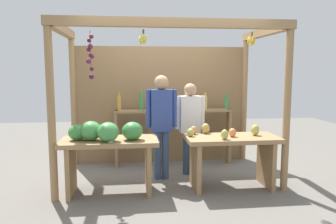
# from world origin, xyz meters

# --- Properties ---
(ground_plane) EXTENTS (12.00, 12.00, 0.00)m
(ground_plane) POSITION_xyz_m (0.00, 0.00, 0.00)
(ground_plane) COLOR slate
(ground_plane) RESTS_ON ground
(market_stall) EXTENTS (3.27, 1.81, 2.36)m
(market_stall) POSITION_xyz_m (-0.00, 0.41, 1.36)
(market_stall) COLOR #99754C
(market_stall) RESTS_ON ground
(fruit_counter_left) EXTENTS (1.32, 0.68, 1.02)m
(fruit_counter_left) POSITION_xyz_m (-0.89, -0.67, 0.69)
(fruit_counter_left) COLOR #99754C
(fruit_counter_left) RESTS_ON ground
(fruit_counter_right) EXTENTS (1.32, 0.66, 0.91)m
(fruit_counter_right) POSITION_xyz_m (0.85, -0.63, 0.57)
(fruit_counter_right) COLOR #99754C
(fruit_counter_right) RESTS_ON ground
(bottle_shelf_unit) EXTENTS (2.10, 0.22, 1.36)m
(bottle_shelf_unit) POSITION_xyz_m (0.19, 0.64, 0.79)
(bottle_shelf_unit) COLOR #99754C
(bottle_shelf_unit) RESTS_ON ground
(vendor_man) EXTENTS (0.48, 0.22, 1.62)m
(vendor_man) POSITION_xyz_m (-0.10, -0.13, 0.98)
(vendor_man) COLOR #3A517E
(vendor_man) RESTS_ON ground
(vendor_woman) EXTENTS (0.48, 0.20, 1.49)m
(vendor_woman) POSITION_xyz_m (0.38, 0.05, 0.88)
(vendor_woman) COLOR #2E3F55
(vendor_woman) RESTS_ON ground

